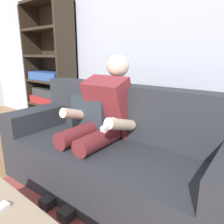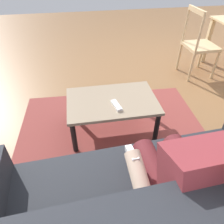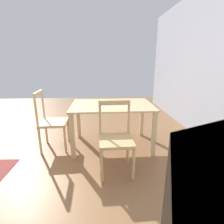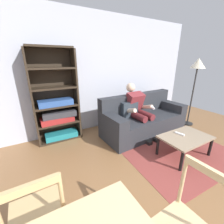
% 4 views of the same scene
% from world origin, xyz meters
% --- Properties ---
extents(ground_plane, '(8.17, 8.17, 0.00)m').
position_xyz_m(ground_plane, '(0.00, 0.00, 0.00)').
color(ground_plane, brown).
extents(wall_side, '(0.12, 6.17, 2.70)m').
position_xyz_m(wall_side, '(-3.07, 0.00, 1.35)').
color(wall_side, '#ABB0BE').
rests_on(wall_side, ground_plane).
extents(dining_table, '(1.30, 0.87, 0.73)m').
position_xyz_m(dining_table, '(-1.36, 0.05, 0.62)').
color(dining_table, '#D1B27F').
rests_on(dining_table, ground_plane).
extents(dining_chair_near_wall, '(0.43, 0.43, 0.92)m').
position_xyz_m(dining_chair_near_wall, '(-1.35, 0.75, 0.45)').
color(dining_chair_near_wall, tan).
rests_on(dining_chair_near_wall, ground_plane).
extents(dining_chair_facing_couch, '(0.44, 0.44, 0.95)m').
position_xyz_m(dining_chair_facing_couch, '(-0.38, 0.05, 0.46)').
color(dining_chair_facing_couch, '#D1B27F').
rests_on(dining_chair_facing_couch, ground_plane).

